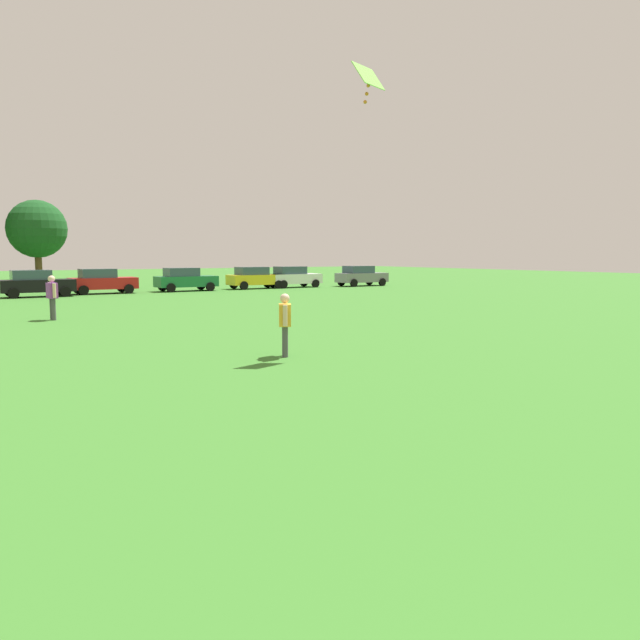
# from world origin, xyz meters

# --- Properties ---
(ground_plane) EXTENTS (160.00, 160.00, 0.00)m
(ground_plane) POSITION_xyz_m (0.00, 30.00, 0.00)
(ground_plane) COLOR #387528
(adult_bystander) EXTENTS (0.52, 0.71, 1.65)m
(adult_bystander) POSITION_xyz_m (4.62, 15.63, 0.98)
(adult_bystander) COLOR #4C4C51
(adult_bystander) RESTS_ON ground
(bystander_near_trees) EXTENTS (0.38, 0.86, 1.81)m
(bystander_near_trees) POSITION_xyz_m (1.06, 28.59, 1.07)
(bystander_near_trees) COLOR #4C4C51
(bystander_near_trees) RESTS_ON ground
(kite) EXTENTS (1.09, 0.77, 1.06)m
(kite) POSITION_xyz_m (7.05, 15.34, 7.34)
(kite) COLOR #8CD859
(parked_car_black_2) EXTENTS (4.30, 2.02, 1.68)m
(parked_car_black_2) POSITION_xyz_m (2.55, 43.66, 0.86)
(parked_car_black_2) COLOR black
(parked_car_black_2) RESTS_ON ground
(parked_car_red_3) EXTENTS (4.30, 2.02, 1.68)m
(parked_car_red_3) POSITION_xyz_m (6.79, 44.73, 0.86)
(parked_car_red_3) COLOR red
(parked_car_red_3) RESTS_ON ground
(parked_car_green_4) EXTENTS (4.30, 2.02, 1.68)m
(parked_car_green_4) POSITION_xyz_m (12.55, 44.50, 0.86)
(parked_car_green_4) COLOR #196B38
(parked_car_green_4) RESTS_ON ground
(parked_car_yellow_5) EXTENTS (4.30, 2.02, 1.68)m
(parked_car_yellow_5) POSITION_xyz_m (18.19, 44.59, 0.86)
(parked_car_yellow_5) COLOR yellow
(parked_car_yellow_5) RESTS_ON ground
(parked_car_white_6) EXTENTS (4.30, 2.02, 1.68)m
(parked_car_white_6) POSITION_xyz_m (21.56, 44.58, 0.86)
(parked_car_white_6) COLOR white
(parked_car_white_6) RESTS_ON ground
(parked_car_gray_7) EXTENTS (4.30, 2.02, 1.68)m
(parked_car_gray_7) POSITION_xyz_m (27.54, 43.57, 0.86)
(parked_car_gray_7) COLOR slate
(parked_car_gray_7) RESTS_ON ground
(tree_far_right) EXTENTS (4.26, 4.26, 6.64)m
(tree_far_right) POSITION_xyz_m (3.94, 51.87, 4.49)
(tree_far_right) COLOR brown
(tree_far_right) RESTS_ON ground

